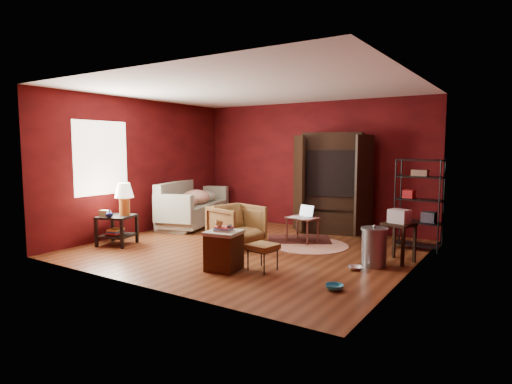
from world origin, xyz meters
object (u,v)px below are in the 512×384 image
(sofa, at_px, (193,208))
(wire_shelving, at_px, (420,200))
(tv_armoire, at_px, (333,181))
(armchair, at_px, (237,224))
(laptop_desk, at_px, (303,220))
(hamper, at_px, (224,250))
(side_table, at_px, (121,208))

(sofa, bearing_deg, wire_shelving, -98.28)
(tv_armoire, bearing_deg, armchair, -128.27)
(laptop_desk, xyz_separation_m, tv_armoire, (0.09, 1.20, 0.66))
(laptop_desk, bearing_deg, hamper, -82.23)
(tv_armoire, distance_m, wire_shelving, 1.98)
(laptop_desk, relative_size, wire_shelving, 0.44)
(side_table, bearing_deg, armchair, 29.00)
(sofa, bearing_deg, laptop_desk, -107.14)
(sofa, height_order, armchair, armchair)
(hamper, bearing_deg, laptop_desk, 86.54)
(side_table, distance_m, wire_shelving, 5.40)
(armchair, distance_m, side_table, 2.18)
(side_table, xyz_separation_m, hamper, (2.62, -0.30, -0.38))
(sofa, distance_m, tv_armoire, 3.27)
(sofa, xyz_separation_m, hamper, (2.81, -2.50, -0.09))
(laptop_desk, xyz_separation_m, wire_shelving, (1.97, 0.61, 0.44))
(laptop_desk, relative_size, tv_armoire, 0.33)
(armchair, relative_size, laptop_desk, 1.19)
(sofa, relative_size, armchair, 2.43)
(hamper, distance_m, wire_shelving, 3.63)
(hamper, xyz_separation_m, tv_armoire, (0.23, 3.48, 0.79))
(wire_shelving, bearing_deg, sofa, -172.08)
(hamper, distance_m, laptop_desk, 2.29)
(armchair, relative_size, tv_armoire, 0.39)
(armchair, xyz_separation_m, wire_shelving, (2.85, 1.55, 0.46))
(armchair, relative_size, side_table, 0.72)
(armchair, bearing_deg, side_table, 132.81)
(side_table, relative_size, hamper, 1.71)
(hamper, bearing_deg, sofa, 138.30)
(sofa, bearing_deg, hamper, -144.58)
(armchair, bearing_deg, sofa, 74.76)
(laptop_desk, distance_m, tv_armoire, 1.37)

